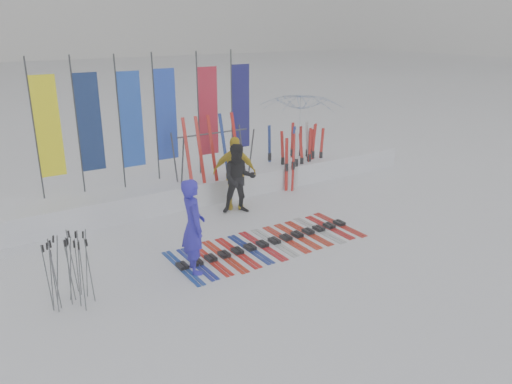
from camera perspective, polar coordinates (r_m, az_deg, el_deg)
ground at (r=9.85m, az=4.11°, el=-8.27°), size 120.00×120.00×0.00m
snow_bank at (r=13.40m, az=-7.69°, el=0.51°), size 14.00×1.60×0.60m
person_blue at (r=9.29m, az=-7.18°, el=-3.90°), size 0.57×0.74×1.82m
person_black at (r=12.14m, az=-1.97°, el=1.51°), size 1.03×0.93×1.73m
person_yellow at (r=12.45m, az=-2.48°, el=2.20°), size 1.15×0.95×1.83m
tent_canopy at (r=16.15m, az=5.11°, el=7.10°), size 3.46×3.49×2.42m
ski_row at (r=10.65m, az=1.42°, el=-5.83°), size 4.16×1.69×0.07m
pole_cluster at (r=8.86m, az=-20.60°, el=-8.45°), size 0.77×0.77×1.24m
feather_flags at (r=12.80m, az=-11.93°, el=8.39°), size 5.67×0.30×3.20m
ski_rack at (r=13.00m, az=-4.88°, el=5.00°), size 2.04×0.80×1.23m
upright_skis at (r=14.64m, az=5.02°, el=4.22°), size 1.71×1.14×1.69m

